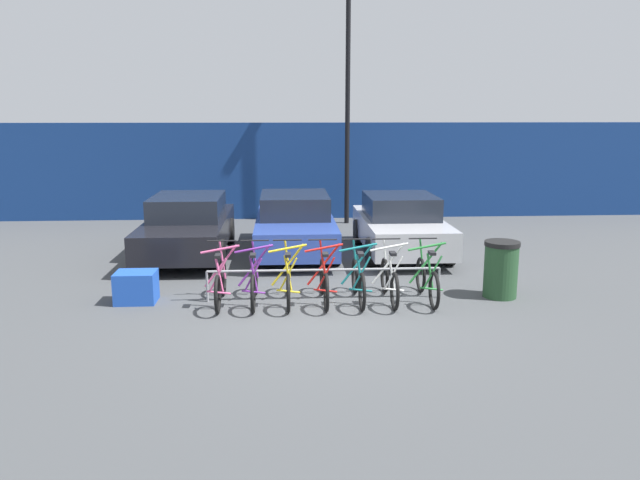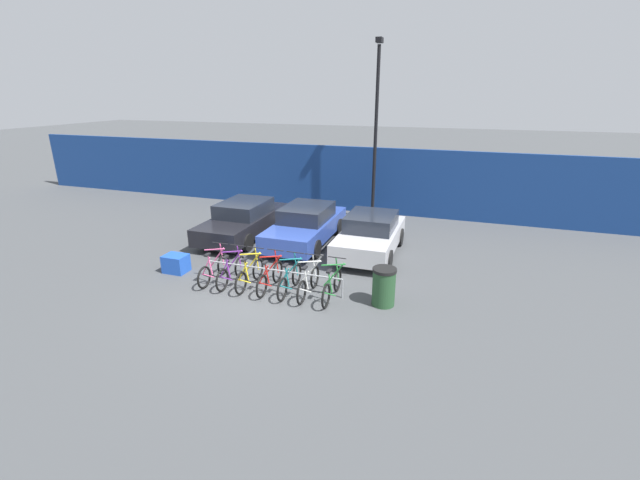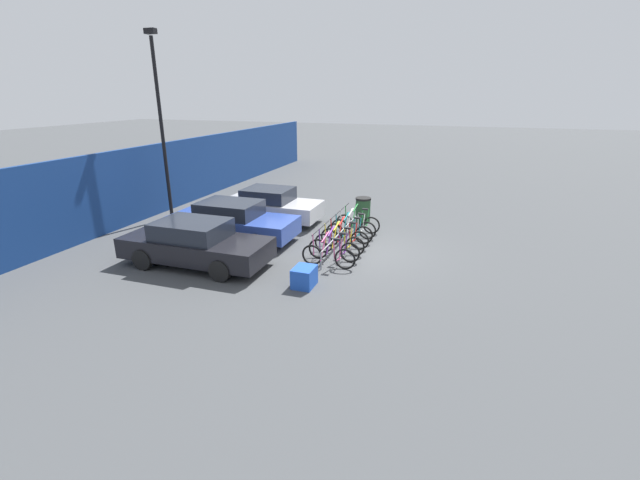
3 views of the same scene
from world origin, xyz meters
name	(u,v)px [view 2 (image 2 of 3)]	position (x,y,z in m)	size (l,w,h in m)	color
ground_plane	(259,297)	(0.00, 0.00, 0.00)	(120.00, 120.00, 0.00)	#424447
hoarding_wall	(350,179)	(0.00, 9.50, 1.49)	(36.00, 0.16, 2.98)	navy
bike_rack	(272,271)	(0.11, 0.68, 0.49)	(4.19, 0.04, 0.57)	gray
bicycle_pink	(214,269)	(-1.71, 0.53, 0.38)	(0.68, 1.71, 1.05)	black
bicycle_purple	(232,272)	(-1.12, 0.53, 0.38)	(0.68, 1.71, 1.05)	black
bicycle_yellow	(250,274)	(-0.54, 0.53, 0.38)	(0.68, 1.71, 1.05)	black
bicycle_red	(270,277)	(0.10, 0.53, 0.38)	(0.68, 1.71, 1.05)	black
bicycle_teal	(290,280)	(0.71, 0.53, 0.38)	(0.68, 1.71, 1.05)	black
bicycle_white	(308,283)	(1.26, 0.53, 0.38)	(0.68, 1.71, 1.05)	black
bicycle_green	(332,286)	(1.94, 0.53, 0.38)	(0.68, 1.71, 1.05)	black
car_black	(244,220)	(-2.82, 4.44, 0.69)	(1.91, 4.56, 1.40)	black
car_blue	(306,225)	(-0.33, 4.58, 0.69)	(1.91, 4.55, 1.40)	#2D479E
car_silver	(370,234)	(2.16, 4.26, 0.69)	(1.91, 4.05, 1.40)	#B7B7BC
lamp_post	(376,125)	(1.33, 8.50, 4.02)	(0.24, 0.44, 7.31)	black
trash_bin	(384,287)	(3.31, 0.66, 0.52)	(0.63, 0.63, 1.03)	#234728
cargo_crate	(176,263)	(-3.21, 0.74, 0.28)	(0.70, 0.56, 0.55)	blue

